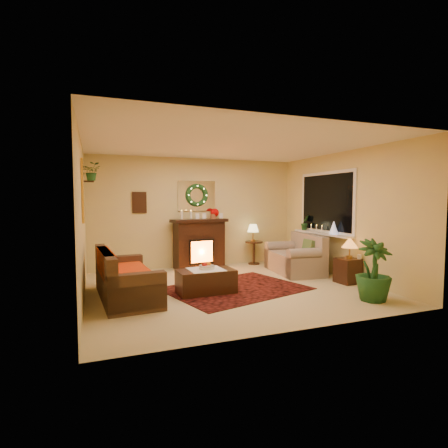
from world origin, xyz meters
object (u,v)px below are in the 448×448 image
object	(u,v)px
side_table_round	(254,251)
coffee_table	(206,281)
sofa	(127,272)
end_table_square	(348,269)
fireplace	(199,245)
loveseat	(294,254)

from	to	relation	value
side_table_round	coffee_table	xyz separation A→B (m)	(-1.95, -2.18, -0.12)
sofa	end_table_square	size ratio (longest dim) A/B	3.91
sofa	end_table_square	xyz separation A→B (m)	(4.10, -0.42, -0.16)
fireplace	loveseat	size ratio (longest dim) A/B	0.81
sofa	coffee_table	size ratio (longest dim) A/B	1.92
sofa	loveseat	distance (m)	3.74
end_table_square	coffee_table	xyz separation A→B (m)	(-2.80, 0.25, -0.06)
side_table_round	end_table_square	bearing A→B (deg)	-70.78
sofa	side_table_round	bearing A→B (deg)	27.59
fireplace	end_table_square	size ratio (longest dim) A/B	2.47
sofa	end_table_square	bearing A→B (deg)	-10.04
sofa	coffee_table	world-z (taller)	sofa
loveseat	side_table_round	xyz separation A→B (m)	(-0.40, 1.22, -0.09)
fireplace	side_table_round	distance (m)	1.43
fireplace	coffee_table	bearing A→B (deg)	-112.08
coffee_table	end_table_square	bearing A→B (deg)	-6.74
loveseat	end_table_square	xyz separation A→B (m)	(0.45, -1.21, -0.15)
loveseat	coffee_table	size ratio (longest dim) A/B	1.50
fireplace	side_table_round	size ratio (longest dim) A/B	2.06
side_table_round	loveseat	bearing A→B (deg)	-71.84
loveseat	coffee_table	bearing A→B (deg)	-151.59
coffee_table	side_table_round	bearing A→B (deg)	46.58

